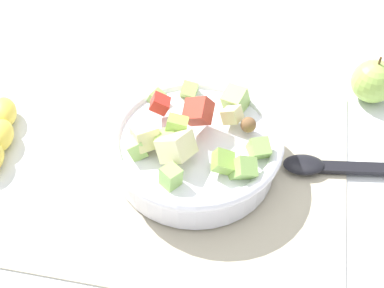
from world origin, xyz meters
name	(u,v)px	position (x,y,z in m)	size (l,w,h in m)	color
ground_plane	(194,173)	(0.00, 0.00, 0.00)	(2.40, 2.40, 0.00)	silver
placemat	(194,172)	(0.00, 0.00, 0.00)	(0.41, 0.38, 0.01)	#BCB299
salad_bowl	(192,147)	(0.00, -0.01, 0.04)	(0.23, 0.23, 0.11)	white
serving_spoon	(330,166)	(-0.18, -0.04, 0.01)	(0.19, 0.05, 0.01)	black
whole_apple	(373,81)	(-0.24, -0.20, 0.03)	(0.07, 0.07, 0.08)	#9EC656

